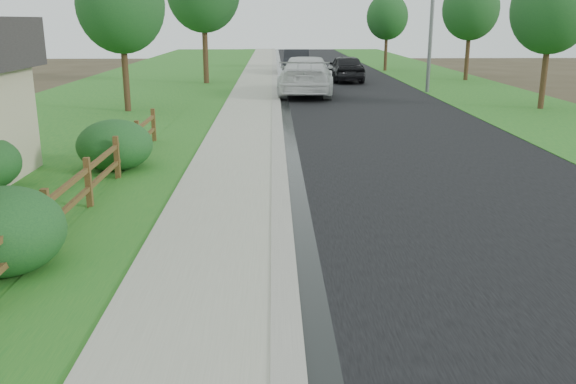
{
  "coord_description": "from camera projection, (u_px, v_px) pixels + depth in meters",
  "views": [
    {
      "loc": [
        0.25,
        -4.72,
        3.82
      ],
      "look_at": [
        0.51,
        5.97,
        0.8
      ],
      "focal_mm": 38.0,
      "sensor_mm": 36.0,
      "label": 1
    }
  ],
  "objects": [
    {
      "name": "road",
      "position": [
        340.0,
        81.0,
        39.35
      ],
      "size": [
        8.0,
        90.0,
        0.02
      ],
      "primitive_type": "cube",
      "color": "black",
      "rests_on": "ground"
    },
    {
      "name": "tree_near_right",
      "position": [
        551.0,
        10.0,
        25.91
      ],
      "size": [
        3.41,
        3.41,
        6.13
      ],
      "color": "#3D2A19",
      "rests_on": "ground"
    },
    {
      "name": "verge_far",
      "position": [
        446.0,
        81.0,
        39.51
      ],
      "size": [
        6.0,
        90.0,
        0.04
      ],
      "primitive_type": "cube",
      "color": "#1C6320",
      "rests_on": "ground"
    },
    {
      "name": "tree_mid_right",
      "position": [
        471.0,
        9.0,
        38.69
      ],
      "size": [
        3.58,
        3.58,
        6.48
      ],
      "color": "#3D2A19",
      "rests_on": "ground"
    },
    {
      "name": "curb",
      "position": [
        275.0,
        81.0,
        39.24
      ],
      "size": [
        0.4,
        90.0,
        0.12
      ],
      "primitive_type": "cube",
      "color": "gray",
      "rests_on": "ground"
    },
    {
      "name": "dark_car_far",
      "position": [
        296.0,
        62.0,
        44.93
      ],
      "size": [
        2.04,
        5.31,
        1.72
      ],
      "primitive_type": "imported",
      "rotation": [
        0.0,
        0.0,
        -0.04
      ],
      "color": "black",
      "rests_on": "road"
    },
    {
      "name": "sidewalk",
      "position": [
        255.0,
        81.0,
        39.21
      ],
      "size": [
        2.2,
        90.0,
        0.1
      ],
      "primitive_type": "cube",
      "color": "#9D9B89",
      "rests_on": "ground"
    },
    {
      "name": "white_suv",
      "position": [
        306.0,
        76.0,
        31.94
      ],
      "size": [
        3.35,
        7.1,
        2.0
      ],
      "primitive_type": "imported",
      "rotation": [
        0.0,
        0.0,
        3.06
      ],
      "color": "silver",
      "rests_on": "road"
    },
    {
      "name": "lawn_near",
      "position": [
        144.0,
        82.0,
        39.05
      ],
      "size": [
        9.0,
        90.0,
        0.04
      ],
      "primitive_type": "cube",
      "color": "#1C6320",
      "rests_on": "ground"
    },
    {
      "name": "dark_car_mid",
      "position": [
        346.0,
        68.0,
        39.02
      ],
      "size": [
        2.13,
        5.04,
        1.7
      ],
      "primitive_type": "imported",
      "rotation": [
        0.0,
        0.0,
        3.17
      ],
      "color": "black",
      "rests_on": "road"
    },
    {
      "name": "shrub_d",
      "position": [
        115.0,
        145.0,
        15.92
      ],
      "size": [
        2.52,
        2.52,
        1.34
      ],
      "primitive_type": "ellipsoid",
      "rotation": [
        0.0,
        0.0,
        0.36
      ],
      "color": "#18441E",
      "rests_on": "ground"
    },
    {
      "name": "shrub_a",
      "position": [
        5.0,
        231.0,
        9.38
      ],
      "size": [
        2.01,
        2.01,
        1.38
      ],
      "primitive_type": "ellipsoid",
      "rotation": [
        0.0,
        0.0,
        -0.1
      ],
      "color": "#18441E",
      "rests_on": "ground"
    },
    {
      "name": "tree_near_left",
      "position": [
        121.0,
        5.0,
        25.13
      ],
      "size": [
        3.64,
        3.64,
        6.44
      ],
      "color": "#3D2A19",
      "rests_on": "ground"
    },
    {
      "name": "wet_gutter",
      "position": [
        281.0,
        81.0,
        39.26
      ],
      "size": [
        0.5,
        90.0,
        0.0
      ],
      "primitive_type": "cube",
      "color": "black",
      "rests_on": "road"
    },
    {
      "name": "ranch_fence",
      "position": [
        70.0,
        196.0,
        11.48
      ],
      "size": [
        0.12,
        16.92,
        1.1
      ],
      "color": "#4D2F19",
      "rests_on": "ground"
    },
    {
      "name": "tree_far_right",
      "position": [
        387.0,
        17.0,
        46.36
      ],
      "size": [
        3.15,
        3.15,
        5.81
      ],
      "color": "#3D2A19",
      "rests_on": "ground"
    },
    {
      "name": "boulder",
      "position": [
        6.0,
        251.0,
        9.41
      ],
      "size": [
        1.36,
        1.2,
        0.75
      ],
      "primitive_type": "ellipsoid",
      "rotation": [
        0.0,
        0.0,
        -0.38
      ],
      "color": "brown",
      "rests_on": "ground"
    },
    {
      "name": "grass_strip",
      "position": [
        226.0,
        81.0,
        39.17
      ],
      "size": [
        1.6,
        90.0,
        0.06
      ],
      "primitive_type": "cube",
      "color": "#1C6320",
      "rests_on": "ground"
    }
  ]
}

